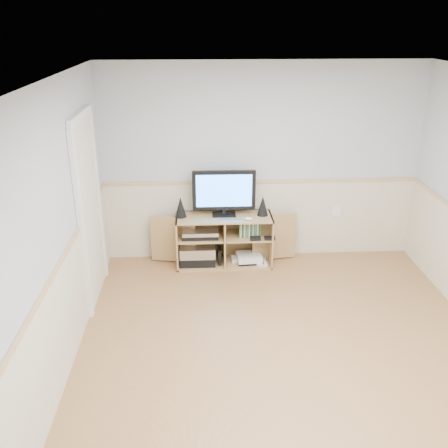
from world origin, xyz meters
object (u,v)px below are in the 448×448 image
Objects in this scene: media_cabinet at (224,238)px; keyboard at (231,220)px; game_consoles at (248,258)px; monitor at (224,191)px.

media_cabinet is 0.39m from keyboard.
media_cabinet is 0.41m from game_consoles.
media_cabinet is 6.82× the size of keyboard.
monitor is 0.95m from game_consoles.
monitor is at bearing 114.05° from keyboard.
media_cabinet is 0.63m from monitor.
monitor is at bearing -90.00° from media_cabinet.
keyboard is at bearing -151.38° from game_consoles.
monitor is 2.83× the size of keyboard.
game_consoles is (0.31, -0.07, -0.26)m from media_cabinet.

